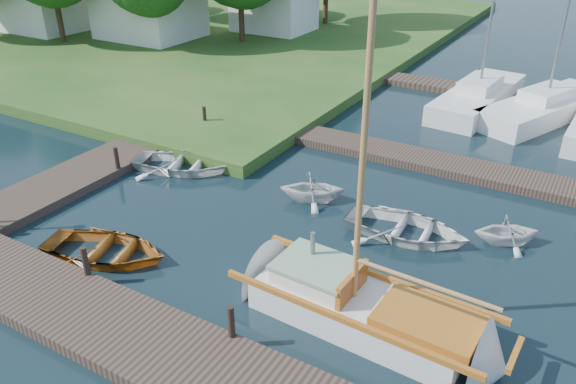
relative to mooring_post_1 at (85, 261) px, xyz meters
The scene contains 17 objects.
ground 5.87m from the mooring_post_1, 59.04° to the left, with size 160.00×160.00×0.00m, color black.
near_dock 3.21m from the mooring_post_1, 18.43° to the right, with size 18.00×2.20×0.30m, color #2D211B.
left_dock 8.62m from the mooring_post_1, 125.54° to the left, with size 2.20×18.00×0.30m, color #2D211B.
far_dock 12.55m from the mooring_post_1, 66.50° to the left, with size 14.00×1.60×0.30m, color #2D211B.
shore 36.80m from the mooring_post_1, 132.80° to the left, with size 50.00×40.00×0.50m, color #204A17.
mooring_post_1 is the anchor object (origin of this frame).
mooring_post_2 4.50m from the mooring_post_1, ahead, with size 0.16×0.16×0.80m, color black.
mooring_post_4 6.40m from the mooring_post_1, 128.66° to the left, with size 0.16×0.16×0.80m, color black.
mooring_post_5 10.77m from the mooring_post_1, 111.80° to the left, with size 0.16×0.16×0.80m, color black.
sailboat 7.12m from the mooring_post_1, 17.76° to the left, with size 7.24×2.32×9.83m.
dinghy 1.24m from the mooring_post_1, 116.32° to the left, with size 2.53×3.55×0.73m, color #8F360C.
tender_a 6.93m from the mooring_post_1, 109.96° to the left, with size 2.57×3.60×0.75m, color white.
tender_b 7.42m from the mooring_post_1, 67.45° to the left, with size 1.82×2.11×1.11m, color white.
tender_c 8.88m from the mooring_post_1, 45.32° to the left, with size 2.55×3.57×0.74m, color white.
tender_d 11.55m from the mooring_post_1, 39.96° to the left, with size 1.62×1.88×0.99m, color white.
marina_boat_1 19.66m from the mooring_post_1, 74.65° to the left, with size 2.93×7.75×10.45m.
marina_boat_2 20.70m from the mooring_post_1, 66.77° to the left, with size 5.04×8.01×12.59m.
Camera 1 is at (7.32, -12.51, 8.82)m, focal length 35.00 mm.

